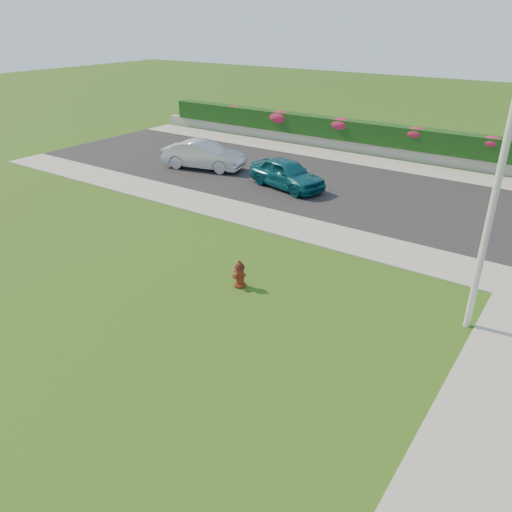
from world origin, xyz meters
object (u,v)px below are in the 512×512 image
Objects in this scene: sedan_silver at (204,155)px; utility_pole at (489,223)px; fire_hydrant at (240,274)px; sedan_teal at (287,174)px.

utility_pole is at bearing -129.25° from sedan_silver.
fire_hydrant is at bearing -164.44° from utility_pole.
utility_pole reaches higher than sedan_silver.
utility_pole is (9.47, -6.72, 2.10)m from sedan_teal.
sedan_teal is 0.92× the size of sedan_silver.
sedan_silver reaches higher than sedan_teal.
fire_hydrant is 0.22× the size of sedan_teal.
sedan_teal is at bearing 144.63° from utility_pole.
sedan_teal is (-3.61, 8.35, 0.29)m from fire_hydrant.
sedan_teal is at bearing 126.74° from fire_hydrant.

